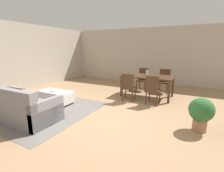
# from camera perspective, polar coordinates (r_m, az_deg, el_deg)

# --- Properties ---
(ground_plane) EXTENTS (10.80, 10.80, 0.00)m
(ground_plane) POSITION_cam_1_polar(r_m,az_deg,el_deg) (4.14, -2.39, -11.53)
(ground_plane) COLOR #9E7A56
(wall_back) EXTENTS (9.00, 0.12, 2.70)m
(wall_back) POSITION_cam_1_polar(r_m,az_deg,el_deg) (8.48, 14.82, 10.10)
(wall_back) COLOR #BCB2A0
(wall_back) RESTS_ON ground_plane
(wall_left) EXTENTS (0.12, 11.00, 2.70)m
(wall_left) POSITION_cam_1_polar(r_m,az_deg,el_deg) (7.42, -32.39, 8.18)
(wall_left) COLOR #BCB2A0
(wall_left) RESTS_ON ground_plane
(area_rug) EXTENTS (3.00, 2.80, 0.01)m
(area_rug) POSITION_cam_1_polar(r_m,az_deg,el_deg) (5.21, -23.78, -7.35)
(area_rug) COLOR slate
(area_rug) RESTS_ON ground_plane
(couch) EXTENTS (2.24, 0.89, 0.86)m
(couch) POSITION_cam_1_polar(r_m,az_deg,el_deg) (4.77, -30.40, -6.18)
(couch) COLOR gray
(couch) RESTS_ON ground_plane
(ottoman_table) EXTENTS (1.11, 0.52, 0.40)m
(ottoman_table) POSITION_cam_1_polar(r_m,az_deg,el_deg) (5.51, -18.98, -3.38)
(ottoman_table) COLOR silver
(ottoman_table) RESTS_ON ground_plane
(dining_table) EXTENTS (1.76, 0.96, 0.76)m
(dining_table) POSITION_cam_1_polar(r_m,az_deg,el_deg) (5.99, 12.21, 2.68)
(dining_table) COLOR #422B1C
(dining_table) RESTS_ON ground_plane
(dining_chair_near_left) EXTENTS (0.43, 0.43, 0.92)m
(dining_chair_near_left) POSITION_cam_1_polar(r_m,az_deg,el_deg) (5.37, 5.64, 0.06)
(dining_chair_near_left) COLOR #422B1C
(dining_chair_near_left) RESTS_ON ground_plane
(dining_chair_near_right) EXTENTS (0.42, 0.42, 0.92)m
(dining_chair_near_right) POSITION_cam_1_polar(r_m,az_deg,el_deg) (5.14, 13.94, -0.85)
(dining_chair_near_right) COLOR #422B1C
(dining_chair_near_right) RESTS_ON ground_plane
(dining_chair_far_left) EXTENTS (0.41, 0.41, 0.92)m
(dining_chair_far_left) POSITION_cam_1_polar(r_m,az_deg,el_deg) (6.89, 10.72, 2.77)
(dining_chair_far_left) COLOR #422B1C
(dining_chair_far_left) RESTS_ON ground_plane
(dining_chair_far_right) EXTENTS (0.40, 0.40, 0.92)m
(dining_chair_far_right) POSITION_cam_1_polar(r_m,az_deg,el_deg) (6.72, 17.64, 2.13)
(dining_chair_far_right) COLOR #422B1C
(dining_chair_far_right) RESTS_ON ground_plane
(vase_centerpiece) EXTENTS (0.09, 0.09, 0.19)m
(vase_centerpiece) POSITION_cam_1_polar(r_m,az_deg,el_deg) (6.00, 12.08, 4.47)
(vase_centerpiece) COLOR silver
(vase_centerpiece) RESTS_ON dining_table
(book_on_ottoman) EXTENTS (0.29, 0.24, 0.03)m
(book_on_ottoman) POSITION_cam_1_polar(r_m,az_deg,el_deg) (5.43, -19.29, -1.59)
(book_on_ottoman) COLOR silver
(book_on_ottoman) RESTS_ON ottoman_table
(potted_plant) EXTENTS (0.50, 0.50, 0.72)m
(potted_plant) POSITION_cam_1_polar(r_m,az_deg,el_deg) (3.91, 28.53, -7.91)
(potted_plant) COLOR #996B4C
(potted_plant) RESTS_ON ground_plane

